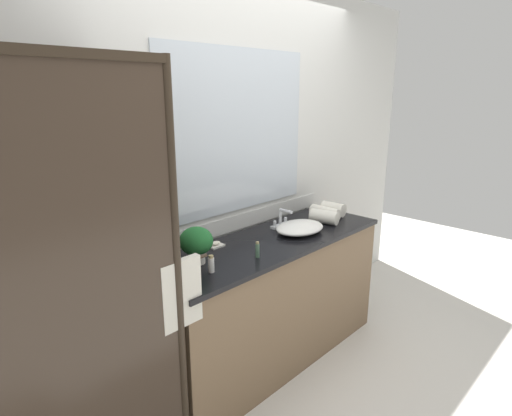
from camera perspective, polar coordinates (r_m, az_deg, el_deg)
ground_plane at (r=3.23m, az=1.96°, el=-19.53°), size 8.00×8.00×0.00m
wall_back_with_mirror at (r=2.93m, az=-2.83°, el=4.80°), size 4.40×0.06×2.60m
vanity_cabinet at (r=2.99m, az=1.90°, el=-12.39°), size 1.80×0.58×0.90m
shower_enclosure at (r=1.90m, az=-20.19°, el=-11.37°), size 1.20×0.59×2.00m
sink_basin at (r=2.95m, az=5.96°, el=-2.65°), size 0.38×0.29×0.07m
faucet at (r=3.05m, az=3.42°, el=-1.77°), size 0.17×0.13×0.14m
potted_plant at (r=2.42m, az=-8.12°, el=-4.65°), size 0.19×0.19×0.22m
soap_dish at (r=2.69m, az=-5.49°, el=-4.96°), size 0.10×0.07×0.04m
amenity_bottle_conditioner at (r=2.50m, az=0.20°, el=-5.71°), size 0.02×0.02×0.10m
amenity_bottle_lotion at (r=2.32m, az=-6.09°, el=-7.59°), size 0.03×0.03×0.10m
rolled_towel_near_edge at (r=3.38m, az=10.43°, el=-0.13°), size 0.13×0.19×0.11m
rolled_towel_middle at (r=3.30m, az=9.33°, el=-0.61°), size 0.10×0.24×0.09m
rolled_towel_far_edge at (r=3.17m, az=9.22°, el=-1.19°), size 0.14×0.22×0.10m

